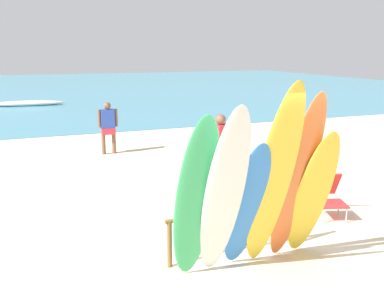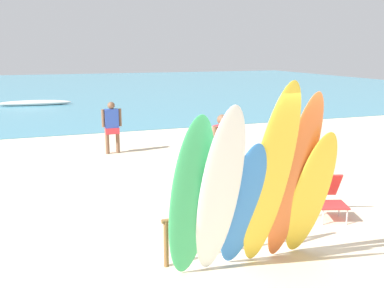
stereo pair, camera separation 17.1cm
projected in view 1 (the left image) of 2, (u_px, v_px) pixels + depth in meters
ground at (97, 117)px, 19.10m from camera, size 60.00×60.00×0.00m
ocean_water at (67, 88)px, 33.84m from camera, size 60.00×40.00×0.02m
surfboard_rack at (237, 221)px, 6.21m from camera, size 2.21×0.07×0.71m
surfboard_green_0 at (196, 202)px, 5.21m from camera, size 0.55×0.82×2.31m
surfboard_white_1 at (224, 197)px, 5.20m from camera, size 0.59×1.10×2.43m
surfboard_blue_2 at (246, 207)px, 5.56m from camera, size 0.53×0.82×1.92m
surfboard_yellow_3 at (274, 181)px, 5.47m from camera, size 0.56×1.02×2.66m
surfboard_orange_4 at (297, 181)px, 5.73m from camera, size 0.60×0.88×2.51m
surfboard_yellow_5 at (312, 195)px, 5.93m from camera, size 0.59×0.80×1.98m
beachgoer_photographing at (108, 124)px, 12.25m from camera, size 0.58×0.24×1.52m
beachgoer_near_rack at (220, 146)px, 9.18m from camera, size 0.54×0.40×1.64m
beach_chair_red at (328, 193)px, 7.73m from camera, size 0.71×0.87×0.79m
distant_boat at (27, 103)px, 22.94m from camera, size 3.91×1.02×0.31m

